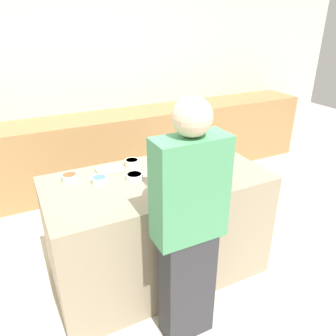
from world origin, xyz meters
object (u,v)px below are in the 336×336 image
Objects in this scene: decorative_tree at (215,142)px; candy_bowl_beside_tree at (186,153)px; candy_bowl_center_rear at (200,148)px; candy_bowl_far_right at (70,177)px; candy_bowl_behind_tray at (134,176)px; candy_bowl_near_tray_left at (132,162)px; mug at (226,178)px; baking_tray at (184,177)px; cookbook at (110,170)px; candy_bowl_near_tray_right at (220,146)px; person at (188,228)px; candy_bowl_far_left at (99,179)px; gingerbread_house at (185,161)px.

candy_bowl_beside_tree is at bearing 138.85° from decorative_tree.
candy_bowl_center_rear is 1.16m from candy_bowl_far_right.
candy_bowl_behind_tray is at bearing -174.52° from decorative_tree.
candy_bowl_far_right is 0.50m from candy_bowl_near_tray_left.
baking_tray is at bearing 134.52° from mug.
baking_tray is at bearing -23.17° from candy_bowl_far_right.
cookbook is at bearing 120.57° from candy_bowl_behind_tray.
mug is at bearing -33.08° from candy_bowl_behind_tray.
person reaches higher than candy_bowl_near_tray_right.
candy_bowl_center_rear is at bearing 2.89° from cookbook.
candy_bowl_far_left is 1.18m from candy_bowl_near_tray_right.
cookbook is at bearing 142.86° from baking_tray.
baking_tray is 0.31m from mug.
candy_bowl_beside_tree reaches higher than baking_tray.
candy_bowl_beside_tree is 0.60m from mug.
decorative_tree is 2.26× the size of candy_bowl_behind_tray.
candy_bowl_behind_tray is at bearing -165.93° from candy_bowl_near_tray_right.
candy_bowl_near_tray_left is 1.05× the size of candy_bowl_near_tray_right.
gingerbread_house reaches higher than candy_bowl_far_left.
cookbook is (-0.69, -0.02, -0.01)m from candy_bowl_beside_tree.
candy_bowl_behind_tray is 0.64× the size of cookbook.
candy_bowl_center_rear is 1.10× the size of candy_bowl_far_left.
candy_bowl_near_tray_left is (0.07, 0.23, 0.01)m from candy_bowl_behind_tray.
candy_bowl_far_right is at bearing 156.54° from candy_bowl_behind_tray.
candy_bowl_center_rear is at bearing 75.43° from mug.
candy_bowl_center_rear is at bearing 11.03° from candy_bowl_far_left.
person is at bearing -133.08° from candy_bowl_near_tray_right.
candy_bowl_far_left is at bearing 160.64° from baking_tray.
candy_bowl_near_tray_left is 0.85× the size of candy_bowl_beside_tree.
candy_bowl_near_tray_right is (0.57, 0.37, -0.11)m from gingerbread_house.
candy_bowl_center_rear is 0.08× the size of person.
candy_bowl_center_rear is (0.38, 0.40, 0.02)m from baking_tray.
decorative_tree is at bearing 28.07° from gingerbread_house.
candy_bowl_near_tray_left is 0.98× the size of candy_bowl_far_left.
candy_bowl_far_left reaches higher than cookbook.
cookbook reaches higher than baking_tray.
candy_bowl_beside_tree is (0.50, 0.00, -0.01)m from candy_bowl_near_tray_left.
baking_tray is 0.48m from decorative_tree.
cookbook is 0.12× the size of person.
mug is at bearing -29.10° from candy_bowl_far_right.
gingerbread_house is 1.11× the size of decorative_tree.
candy_bowl_far_left is at bearing -130.21° from cookbook.
candy_bowl_beside_tree is 1.48× the size of mug.
decorative_tree reaches higher than candy_bowl_near_tray_right.
candy_bowl_beside_tree is (1.00, 0.04, -0.01)m from candy_bowl_far_right.
candy_bowl_center_rear is (0.38, 0.40, -0.11)m from gingerbread_house.
candy_bowl_far_right is 1.03× the size of candy_bowl_near_tray_left.
baking_tray is 3.45× the size of candy_bowl_beside_tree.
gingerbread_house is 2.50× the size of candy_bowl_behind_tray.
candy_bowl_behind_tray is 0.67m from mug.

